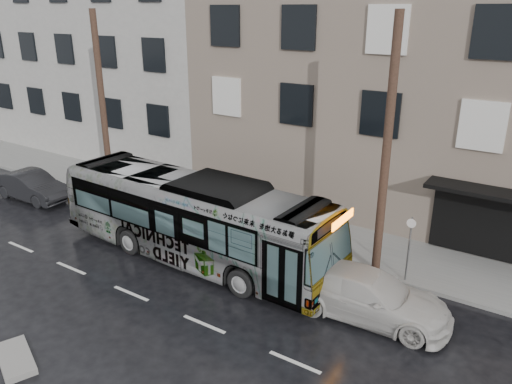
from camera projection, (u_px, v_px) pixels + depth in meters
ground at (180, 264)px, 18.99m from camera, size 120.00×120.00×0.00m
sidewalk at (252, 219)px, 22.80m from camera, size 90.00×3.60×0.15m
building_taupe at (425, 87)px, 24.44m from camera, size 20.00×12.00×11.00m
building_grey at (119, 25)px, 36.62m from camera, size 26.00×15.00×16.00m
utility_pole_front at (386, 152)px, 16.60m from camera, size 0.30×0.30×9.00m
utility_pole_rear at (103, 108)px, 23.83m from camera, size 0.30×0.30×9.00m
sign_post at (409, 249)px, 17.18m from camera, size 0.06×0.06×2.40m
bus at (194, 218)px, 18.94m from camera, size 12.02×3.14×3.33m
white_sedan at (368, 295)px, 15.57m from camera, size 5.30×2.44×1.50m
dark_sedan at (32, 186)px, 25.16m from camera, size 4.43×1.68×1.44m
slush_pile at (15, 359)px, 13.73m from camera, size 1.97×1.42×0.18m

